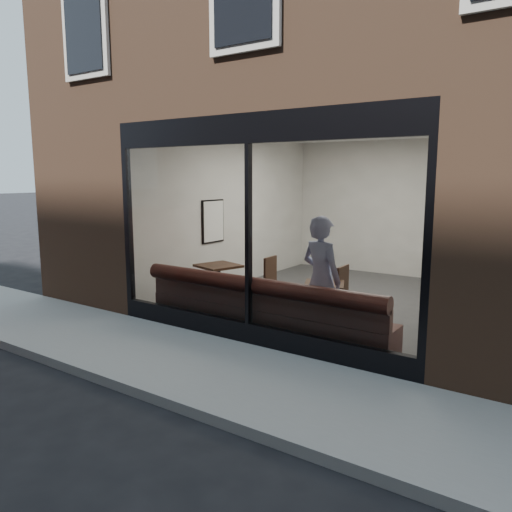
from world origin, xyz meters
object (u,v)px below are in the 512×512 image
Objects in this scene: banquette at (264,321)px; cafe_chair_left at (261,294)px; person at (321,279)px; cafe_table_right at (324,284)px; cafe_chair_right at (331,308)px; cafe_table_left at (218,266)px.

banquette is 9.93× the size of cafe_chair_left.
person is 4.52× the size of cafe_chair_left.
cafe_table_right is 1.46× the size of cafe_chair_left.
cafe_chair_left is (-1.74, 1.05, -0.67)m from person.
cafe_chair_left is (-0.95, 1.32, 0.01)m from banquette.
banquette is 1.07m from cafe_table_right.
person reaches higher than cafe_chair_right.
person is at bearing 146.12° from cafe_chair_left.
cafe_chair_left is at bearing -16.69° from person.
person is 0.50m from cafe_table_right.
person is (0.79, 0.27, 0.69)m from banquette.
cafe_chair_left is at bearing 158.63° from cafe_table_right.
person is 3.09× the size of cafe_table_right.
cafe_table_right reaches higher than cafe_chair_left.
cafe_chair_left is at bearing 125.73° from banquette.
banquette is 2.02m from cafe_table_left.
cafe_table_right is 1.44× the size of cafe_chair_right.
cafe_table_left is 2.25m from cafe_chair_right.
cafe_table_right is at bearing -54.57° from person.
cafe_table_right is at bearing 48.48° from banquette.
cafe_chair_left is at bearing -6.07° from cafe_chair_right.
person is at bearing 105.02° from cafe_chair_right.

